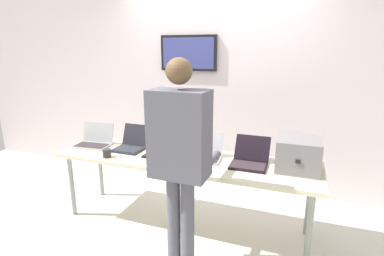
# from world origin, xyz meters

# --- Properties ---
(ground) EXTENTS (8.00, 8.00, 0.04)m
(ground) POSITION_xyz_m (0.00, 0.00, -0.02)
(ground) COLOR beige
(back_wall) EXTENTS (8.00, 0.11, 2.65)m
(back_wall) POSITION_xyz_m (-0.01, 1.13, 1.33)
(back_wall) COLOR silver
(back_wall) RESTS_ON ground
(workbench) EXTENTS (2.64, 0.70, 0.74)m
(workbench) POSITION_xyz_m (0.00, 0.00, 0.69)
(workbench) COLOR beige
(workbench) RESTS_ON ground
(equipment_box) EXTENTS (0.37, 0.40, 0.29)m
(equipment_box) POSITION_xyz_m (1.08, 0.09, 0.89)
(equipment_box) COLOR slate
(equipment_box) RESTS_ON workbench
(laptop_station_0) EXTENTS (0.40, 0.33, 0.24)m
(laptop_station_0) POSITION_xyz_m (-1.09, 0.03, 0.80)
(laptop_station_0) COLOR #ADB2B2
(laptop_station_0) RESTS_ON workbench
(laptop_station_1) EXTENTS (0.31, 0.34, 0.24)m
(laptop_station_1) POSITION_xyz_m (-0.64, 0.06, 0.80)
(laptop_station_1) COLOR #24242B
(laptop_station_1) RESTS_ON workbench
(laptop_station_2) EXTENTS (0.37, 0.30, 0.27)m
(laptop_station_2) POSITION_xyz_m (-0.20, 0.03, 0.80)
(laptop_station_2) COLOR black
(laptop_station_2) RESTS_ON workbench
(laptop_station_3) EXTENTS (0.34, 0.34, 0.23)m
(laptop_station_3) POSITION_xyz_m (0.21, 0.06, 0.80)
(laptop_station_3) COLOR #B0B1BA
(laptop_station_3) RESTS_ON workbench
(laptop_station_4) EXTENTS (0.33, 0.38, 0.24)m
(laptop_station_4) POSITION_xyz_m (0.66, 0.05, 0.80)
(laptop_station_4) COLOR black
(laptop_station_4) RESTS_ON workbench
(person) EXTENTS (0.44, 0.59, 1.74)m
(person) POSITION_xyz_m (0.23, -0.62, 1.06)
(person) COLOR #565662
(person) RESTS_ON ground
(coffee_mug) EXTENTS (0.08, 0.08, 0.08)m
(coffee_mug) POSITION_xyz_m (-0.73, -0.25, 0.78)
(coffee_mug) COLOR #2B2F2D
(coffee_mug) RESTS_ON workbench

